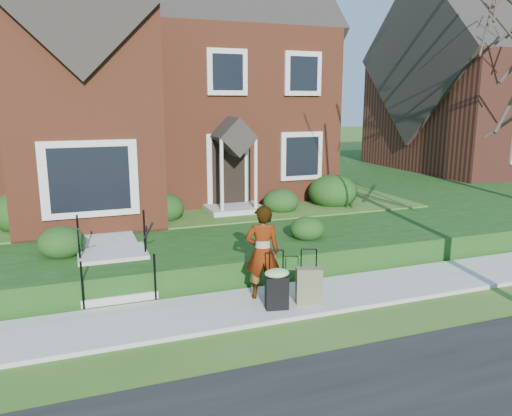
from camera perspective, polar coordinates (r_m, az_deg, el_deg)
name	(u,v)px	position (r m, az deg, el deg)	size (l,w,h in m)	color
ground	(262,306)	(9.55, 0.73, -11.18)	(120.00, 120.00, 0.00)	#2D5119
sidewalk	(262,304)	(9.54, 0.73, -10.96)	(60.00, 1.60, 0.08)	#9E9B93
terrace	(258,187)	(20.68, 0.21, 2.41)	(44.00, 20.00, 0.60)	#14380F
walkway	(104,225)	(13.57, -16.99, -1.85)	(1.20, 6.00, 0.06)	#9E9B93
main_house	(156,57)	(18.10, -11.37, 16.57)	(10.40, 10.20, 9.40)	brown
neighbour_house	(492,70)	(27.16, 25.38, 14.06)	(9.40, 8.00, 9.20)	#5E2B1F
front_steps	(115,267)	(10.58, -15.82, -6.56)	(1.40, 2.02, 1.50)	#9E9B93
foundation_shrubs	(187,202)	(13.71, -7.87, 0.64)	(10.35, 4.52, 1.12)	black
woman	(262,252)	(9.45, 0.74, -5.08)	(0.66, 0.43, 1.81)	#999999
suitcase_black	(277,286)	(9.11, 2.40, -8.94)	(0.52, 0.45, 1.10)	black
suitcase_olive	(309,285)	(9.44, 6.06, -8.76)	(0.53, 0.39, 1.03)	brown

